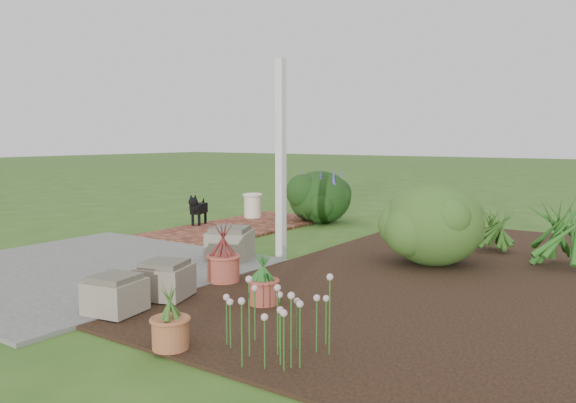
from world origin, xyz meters
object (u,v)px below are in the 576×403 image
Objects in this scene: stone_trough_near at (115,296)px; black_dog at (198,208)px; evergreen_shrub at (434,222)px; cream_ceramic_urn at (253,206)px.

black_dog is (-2.84, 3.96, 0.16)m from stone_trough_near.
stone_trough_near is 0.36× the size of evergreen_shrub.
black_dog is 1.27× the size of cream_ceramic_urn.
cream_ceramic_urn is at bearing 60.07° from black_dog.
evergreen_shrub is at bearing -27.12° from black_dog.
evergreen_shrub reaches higher than cream_ceramic_urn.
evergreen_shrub is at bearing -22.91° from cream_ceramic_urn.
cream_ceramic_urn is at bearing 116.79° from stone_trough_near.
stone_trough_near is at bearing -113.91° from evergreen_shrub.
black_dog reaches higher than cream_ceramic_urn.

